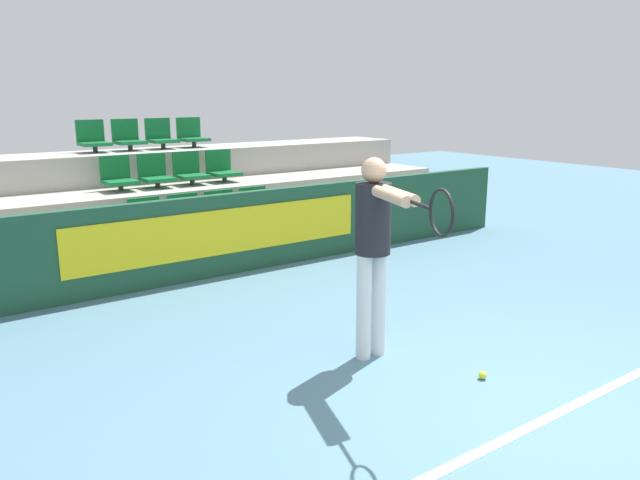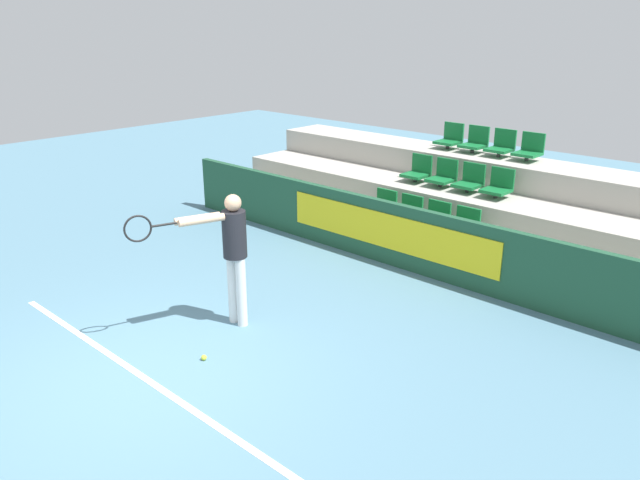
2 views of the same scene
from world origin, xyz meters
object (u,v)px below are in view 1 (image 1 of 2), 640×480
object	(u,v)px
stadium_chair_10	(161,136)
stadium_chair_5	(155,174)
stadium_chair_3	(257,208)
tennis_ball	(483,375)
stadium_chair_6	(190,171)
stadium_chair_8	(93,139)
stadium_chair_2	(223,212)
stadium_chair_1	(187,216)
stadium_chair_4	(118,177)
stadium_chair_0	(148,221)
tennis_player	(376,239)
stadium_chair_7	(222,169)
stadium_chair_9	(128,138)
stadium_chair_11	(192,135)

from	to	relation	value
stadium_chair_10	stadium_chair_5	bearing A→B (deg)	-117.24
stadium_chair_3	tennis_ball	world-z (taller)	stadium_chair_3
stadium_chair_6	stadium_chair_8	size ratio (longest dim) A/B	1.00
stadium_chair_2	stadium_chair_6	xyz separation A→B (m)	(0.00, 1.04, 0.46)
stadium_chair_2	stadium_chair_1	bearing A→B (deg)	180.00
stadium_chair_2	stadium_chair_4	bearing A→B (deg)	135.83
stadium_chair_0	tennis_player	distance (m)	3.84
stadium_chair_2	stadium_chair_4	world-z (taller)	stadium_chair_4
stadium_chair_0	tennis_ball	xyz separation A→B (m)	(0.96, -4.60, -0.62)
stadium_chair_4	stadium_chair_7	distance (m)	1.60
stadium_chair_3	stadium_chair_9	distance (m)	2.50
stadium_chair_1	stadium_chair_7	bearing A→B (deg)	44.17
stadium_chair_0	stadium_chair_8	xyz separation A→B (m)	(0.00, 2.07, 0.91)
stadium_chair_8	stadium_chair_11	bearing A→B (deg)	0.00
stadium_chair_4	tennis_player	distance (m)	4.85
stadium_chair_1	stadium_chair_8	bearing A→B (deg)	104.43
stadium_chair_4	stadium_chair_10	world-z (taller)	stadium_chair_10
stadium_chair_11	stadium_chair_1	bearing A→B (deg)	-117.24
stadium_chair_3	stadium_chair_6	bearing A→B (deg)	117.24
stadium_chair_10	stadium_chair_4	bearing A→B (deg)	-135.83
stadium_chair_4	stadium_chair_9	bearing A→B (deg)	62.76
stadium_chair_4	stadium_chair_9	xyz separation A→B (m)	(0.53, 1.04, 0.46)
tennis_player	stadium_chair_7	bearing A→B (deg)	95.88
stadium_chair_7	stadium_chair_8	world-z (taller)	stadium_chair_8
stadium_chair_8	stadium_chair_10	size ratio (longest dim) A/B	1.00
stadium_chair_0	stadium_chair_11	world-z (taller)	stadium_chair_11
stadium_chair_5	tennis_ball	xyz separation A→B (m)	(0.43, -5.64, -1.07)
stadium_chair_3	stadium_chair_9	size ratio (longest dim) A/B	1.00
stadium_chair_6	tennis_player	world-z (taller)	tennis_player
stadium_chair_0	stadium_chair_1	xyz separation A→B (m)	(0.53, 0.00, 0.00)
stadium_chair_4	stadium_chair_3	bearing A→B (deg)	-32.93
stadium_chair_5	stadium_chair_10	size ratio (longest dim) A/B	1.00
stadium_chair_5	stadium_chair_7	size ratio (longest dim) A/B	1.00
stadium_chair_4	tennis_player	world-z (taller)	tennis_player
stadium_chair_1	stadium_chair_10	world-z (taller)	stadium_chair_10
stadium_chair_1	stadium_chair_3	bearing A→B (deg)	0.00
stadium_chair_11	tennis_player	bearing A→B (deg)	-100.48
stadium_chair_6	stadium_chair_10	bearing A→B (deg)	90.00
stadium_chair_1	stadium_chair_2	bearing A→B (deg)	0.00
stadium_chair_7	stadium_chair_11	world-z (taller)	stadium_chair_11
stadium_chair_2	stadium_chair_10	xyz separation A→B (m)	(0.00, 2.07, 0.91)
stadium_chair_6	stadium_chair_7	world-z (taller)	same
stadium_chair_0	stadium_chair_6	xyz separation A→B (m)	(1.07, 1.04, 0.46)
stadium_chair_0	stadium_chair_4	bearing A→B (deg)	90.00
stadium_chair_5	tennis_player	bearing A→B (deg)	-90.21
stadium_chair_4	stadium_chair_7	world-z (taller)	same
stadium_chair_9	stadium_chair_10	distance (m)	0.53
stadium_chair_2	stadium_chair_3	xyz separation A→B (m)	(0.53, 0.00, 0.00)
stadium_chair_9	stadium_chair_4	bearing A→B (deg)	-117.24
stadium_chair_8	stadium_chair_9	size ratio (longest dim) A/B	1.00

